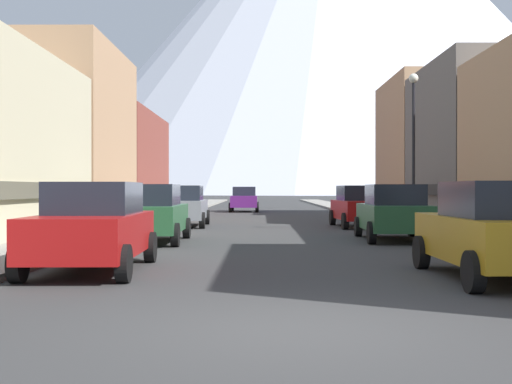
{
  "coord_description": "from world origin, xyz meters",
  "views": [
    {
      "loc": [
        -0.46,
        -7.87,
        1.65
      ],
      "look_at": [
        -0.74,
        37.06,
        1.42
      ],
      "focal_mm": 47.37,
      "sensor_mm": 36.0,
      "label": 1
    }
  ],
  "objects_px": {
    "car_left_1": "(151,213)",
    "streetlamp_right": "(413,127)",
    "car_right_2": "(359,206)",
    "car_driving_0": "(244,199)",
    "potted_plant_1": "(448,215)",
    "car_left_2": "(183,206)",
    "car_right_1": "(394,212)",
    "pedestrian_1": "(82,211)",
    "car_left_0": "(93,226)",
    "car_right_0": "(496,230)"
  },
  "relations": [
    {
      "from": "car_left_0",
      "to": "pedestrian_1",
      "type": "distance_m",
      "value": 8.78
    },
    {
      "from": "pedestrian_1",
      "to": "car_left_0",
      "type": "bearing_deg",
      "value": -73.81
    },
    {
      "from": "car_right_2",
      "to": "car_left_0",
      "type": "bearing_deg",
      "value": -116.17
    },
    {
      "from": "car_left_2",
      "to": "potted_plant_1",
      "type": "bearing_deg",
      "value": -13.0
    },
    {
      "from": "car_right_1",
      "to": "car_driving_0",
      "type": "distance_m",
      "value": 27.17
    },
    {
      "from": "car_right_0",
      "to": "potted_plant_1",
      "type": "bearing_deg",
      "value": 77.62
    },
    {
      "from": "car_left_2",
      "to": "streetlamp_right",
      "type": "distance_m",
      "value": 10.34
    },
    {
      "from": "car_left_2",
      "to": "car_left_0",
      "type": "bearing_deg",
      "value": -90.01
    },
    {
      "from": "car_right_0",
      "to": "car_right_1",
      "type": "distance_m",
      "value": 9.32
    },
    {
      "from": "car_left_0",
      "to": "car_right_2",
      "type": "bearing_deg",
      "value": 63.83
    },
    {
      "from": "car_right_2",
      "to": "potted_plant_1",
      "type": "height_order",
      "value": "car_right_2"
    },
    {
      "from": "car_driving_0",
      "to": "pedestrian_1",
      "type": "height_order",
      "value": "pedestrian_1"
    },
    {
      "from": "car_left_0",
      "to": "potted_plant_1",
      "type": "relative_size",
      "value": 4.97
    },
    {
      "from": "car_driving_0",
      "to": "car_left_0",
      "type": "bearing_deg",
      "value": -93.63
    },
    {
      "from": "car_right_0",
      "to": "car_right_1",
      "type": "relative_size",
      "value": 0.99
    },
    {
      "from": "car_right_1",
      "to": "streetlamp_right",
      "type": "xyz_separation_m",
      "value": [
        1.55,
        4.05,
        3.09
      ]
    },
    {
      "from": "car_left_0",
      "to": "pedestrian_1",
      "type": "bearing_deg",
      "value": 106.19
    },
    {
      "from": "car_left_1",
      "to": "potted_plant_1",
      "type": "relative_size",
      "value": 4.95
    },
    {
      "from": "car_left_2",
      "to": "car_right_0",
      "type": "relative_size",
      "value": 1.0
    },
    {
      "from": "car_right_2",
      "to": "car_left_1",
      "type": "bearing_deg",
      "value": -132.44
    },
    {
      "from": "car_right_0",
      "to": "streetlamp_right",
      "type": "height_order",
      "value": "streetlamp_right"
    },
    {
      "from": "car_right_2",
      "to": "car_driving_0",
      "type": "relative_size",
      "value": 1.02
    },
    {
      "from": "car_right_0",
      "to": "car_left_2",
      "type": "bearing_deg",
      "value": 113.99
    },
    {
      "from": "car_right_2",
      "to": "potted_plant_1",
      "type": "relative_size",
      "value": 5.02
    },
    {
      "from": "potted_plant_1",
      "to": "streetlamp_right",
      "type": "bearing_deg",
      "value": -143.76
    },
    {
      "from": "car_left_2",
      "to": "car_driving_0",
      "type": "distance_m",
      "value": 19.0
    },
    {
      "from": "car_left_1",
      "to": "car_right_1",
      "type": "distance_m",
      "value": 7.65
    },
    {
      "from": "car_left_2",
      "to": "potted_plant_1",
      "type": "distance_m",
      "value": 11.09
    },
    {
      "from": "car_left_1",
      "to": "car_left_2",
      "type": "height_order",
      "value": "same"
    },
    {
      "from": "car_left_1",
      "to": "car_left_2",
      "type": "bearing_deg",
      "value": 90.0
    },
    {
      "from": "car_left_0",
      "to": "streetlamp_right",
      "type": "xyz_separation_m",
      "value": [
        9.15,
        12.14,
        3.09
      ]
    },
    {
      "from": "car_left_1",
      "to": "streetlamp_right",
      "type": "xyz_separation_m",
      "value": [
        9.15,
        4.98,
        3.09
      ]
    },
    {
      "from": "car_right_2",
      "to": "potted_plant_1",
      "type": "xyz_separation_m",
      "value": [
        3.2,
        -2.12,
        -0.29
      ]
    },
    {
      "from": "car_right_1",
      "to": "car_driving_0",
      "type": "xyz_separation_m",
      "value": [
        -5.4,
        26.63,
        0.0
      ]
    },
    {
      "from": "car_left_1",
      "to": "car_right_1",
      "type": "relative_size",
      "value": 0.99
    },
    {
      "from": "car_right_1",
      "to": "streetlamp_right",
      "type": "relative_size",
      "value": 0.76
    },
    {
      "from": "car_left_1",
      "to": "car_right_0",
      "type": "relative_size",
      "value": 1.0
    },
    {
      "from": "car_right_2",
      "to": "pedestrian_1",
      "type": "relative_size",
      "value": 2.73
    },
    {
      "from": "car_left_0",
      "to": "car_left_2",
      "type": "bearing_deg",
      "value": 89.99
    },
    {
      "from": "car_left_2",
      "to": "streetlamp_right",
      "type": "relative_size",
      "value": 0.76
    },
    {
      "from": "car_left_0",
      "to": "car_right_0",
      "type": "distance_m",
      "value": 7.7
    },
    {
      "from": "car_left_2",
      "to": "pedestrian_1",
      "type": "relative_size",
      "value": 2.7
    },
    {
      "from": "car_right_2",
      "to": "streetlamp_right",
      "type": "height_order",
      "value": "streetlamp_right"
    },
    {
      "from": "car_left_2",
      "to": "car_left_1",
      "type": "bearing_deg",
      "value": -90.0
    },
    {
      "from": "car_left_1",
      "to": "car_driving_0",
      "type": "xyz_separation_m",
      "value": [
        2.2,
        27.56,
        0.0
      ]
    },
    {
      "from": "car_right_2",
      "to": "car_left_2",
      "type": "bearing_deg",
      "value": 177.15
    },
    {
      "from": "car_left_0",
      "to": "streetlamp_right",
      "type": "relative_size",
      "value": 0.76
    },
    {
      "from": "car_left_1",
      "to": "pedestrian_1",
      "type": "bearing_deg",
      "value": 152.53
    },
    {
      "from": "car_driving_0",
      "to": "car_right_1",
      "type": "bearing_deg",
      "value": -78.54
    },
    {
      "from": "car_driving_0",
      "to": "streetlamp_right",
      "type": "height_order",
      "value": "streetlamp_right"
    }
  ]
}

